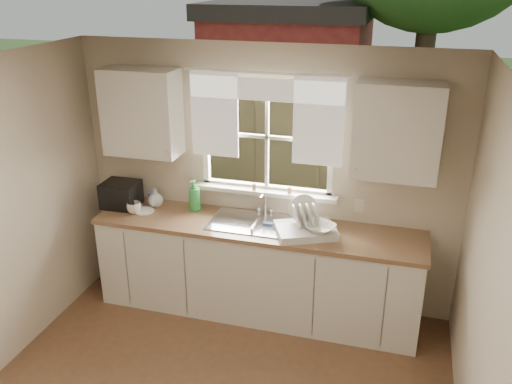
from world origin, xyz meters
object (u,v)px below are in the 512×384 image
(cup, at_px, (134,208))
(dish_rack, at_px, (306,227))
(black_appliance, at_px, (121,194))
(soap_bottle_a, at_px, (195,195))

(cup, bearing_deg, dish_rack, 24.65)
(cup, distance_m, black_appliance, 0.24)
(soap_bottle_a, xyz_separation_m, cup, (-0.54, -0.22, -0.11))
(dish_rack, height_order, soap_bottle_a, soap_bottle_a)
(dish_rack, height_order, black_appliance, dish_rack)
(dish_rack, relative_size, soap_bottle_a, 1.97)
(cup, bearing_deg, soap_bottle_a, 45.80)
(cup, height_order, black_appliance, black_appliance)
(black_appliance, bearing_deg, cup, -32.02)
(dish_rack, bearing_deg, soap_bottle_a, 170.01)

